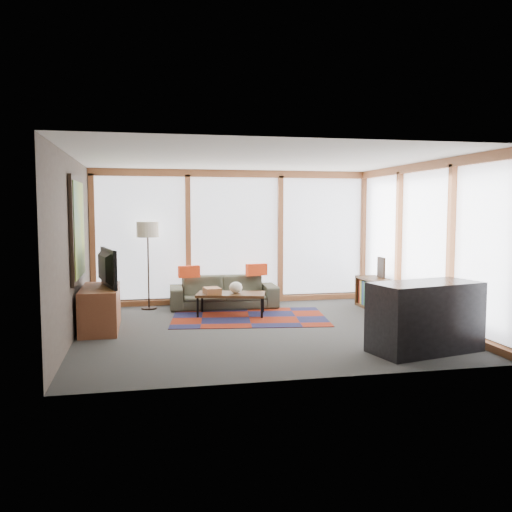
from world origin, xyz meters
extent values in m
plane|color=#2F302D|center=(0.00, 0.00, 0.00)|extent=(5.50, 5.50, 0.00)
cube|color=#423831|center=(-2.75, 0.00, 1.30)|extent=(0.04, 5.00, 2.60)
cube|color=#423831|center=(0.00, -2.50, 1.30)|extent=(5.50, 0.04, 2.60)
cube|color=silver|center=(0.00, 0.00, 2.60)|extent=(5.50, 5.00, 0.04)
cube|color=white|center=(0.00, 2.47, 1.30)|extent=(5.30, 0.02, 2.35)
cube|color=white|center=(2.72, 0.00, 1.30)|extent=(0.02, 4.80, 2.35)
cube|color=black|center=(-2.71, 0.30, 1.55)|extent=(0.05, 1.35, 1.55)
cube|color=#D2D00E|center=(-2.69, 0.30, 1.55)|extent=(0.02, 1.20, 1.40)
cube|color=maroon|center=(-0.02, 0.90, 0.01)|extent=(2.80, 2.00, 0.01)
imported|color=#38382A|center=(-0.30, 1.95, 0.29)|extent=(2.03, 0.87, 0.58)
cube|color=red|center=(-0.95, 1.94, 0.69)|extent=(0.41, 0.19, 0.22)
cube|color=red|center=(0.34, 1.99, 0.70)|extent=(0.42, 0.19, 0.22)
cube|color=brown|center=(-0.62, 1.15, 0.44)|extent=(0.30, 0.36, 0.11)
ellipsoid|color=beige|center=(-0.20, 1.15, 0.49)|extent=(0.27, 0.27, 0.20)
ellipsoid|color=black|center=(2.47, 0.03, 0.63)|extent=(0.25, 0.25, 0.11)
ellipsoid|color=black|center=(2.39, 0.39, 0.61)|extent=(0.19, 0.19, 0.08)
cube|color=black|center=(2.57, 1.29, 0.76)|extent=(0.04, 0.29, 0.38)
cube|color=brown|center=(-2.43, 0.47, 0.33)|extent=(0.55, 1.32, 0.66)
imported|color=black|center=(-2.39, 0.48, 0.95)|extent=(0.38, 1.02, 0.59)
cube|color=black|center=(1.81, -1.70, 0.45)|extent=(1.55, 0.97, 0.91)
camera|label=1|loc=(-1.75, -8.04, 1.86)|focal=38.00mm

